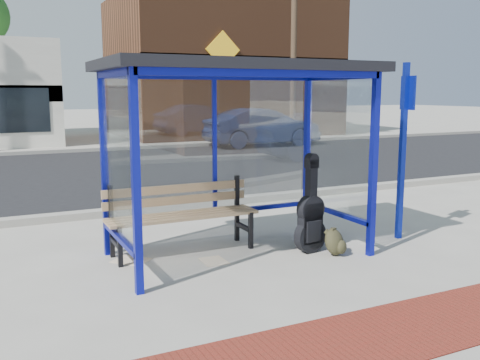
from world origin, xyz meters
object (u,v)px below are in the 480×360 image
suitcase (310,227)px  fire_hydrant (313,130)px  parked_car (262,127)px  guitar_bag (310,219)px  bench (181,212)px  backpack (335,243)px

suitcase → fire_hydrant: size_ratio=0.81×
suitcase → parked_car: (5.76, 12.08, 0.47)m
guitar_bag → parked_car: (5.96, 12.38, 0.28)m
bench → guitar_bag: guitar_bag is taller
bench → guitar_bag: bearing=-27.5°
parked_car → fire_hydrant: bearing=-61.5°
suitcase → backpack: size_ratio=1.54×
guitar_bag → suitcase: size_ratio=2.24×
guitar_bag → suitcase: 0.41m
bench → parked_car: (7.44, 11.61, 0.20)m
fire_hydrant → bench: bearing=-129.3°
guitar_bag → backpack: 0.43m
suitcase → parked_car: bearing=46.1°
bench → fire_hydrant: size_ratio=2.91×
guitar_bag → bench: bearing=144.8°
guitar_bag → parked_car: size_ratio=0.28×
backpack → parked_car: size_ratio=0.08×
parked_car → fire_hydrant: (3.62, 1.93, -0.36)m
parked_car → guitar_bag: bearing=154.8°
suitcase → parked_car: parked_car is taller
guitar_bag → fire_hydrant: 17.22m
bench → guitar_bag: size_ratio=1.61×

